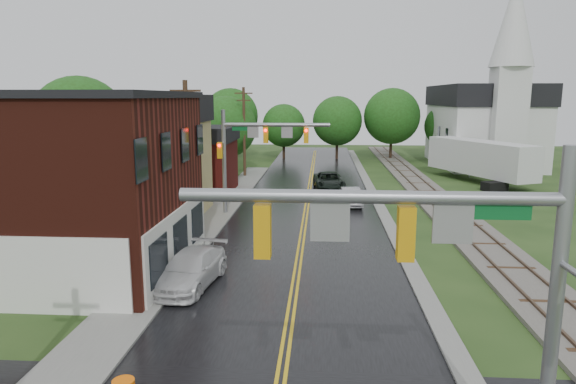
# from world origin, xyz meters

# --- Properties ---
(main_road) EXTENTS (10.00, 90.00, 0.02)m
(main_road) POSITION_xyz_m (0.00, 30.00, 0.00)
(main_road) COLOR black
(main_road) RESTS_ON ground
(curb_right) EXTENTS (0.80, 70.00, 0.12)m
(curb_right) POSITION_xyz_m (5.40, 35.00, 0.00)
(curb_right) COLOR gray
(curb_right) RESTS_ON ground
(sidewalk_left) EXTENTS (2.40, 50.00, 0.12)m
(sidewalk_left) POSITION_xyz_m (-6.20, 25.00, 0.00)
(sidewalk_left) COLOR gray
(sidewalk_left) RESTS_ON ground
(brick_building) EXTENTS (14.30, 10.30, 8.30)m
(brick_building) POSITION_xyz_m (-12.48, 15.00, 4.15)
(brick_building) COLOR #45170E
(brick_building) RESTS_ON ground
(yellow_house) EXTENTS (8.00, 7.00, 6.40)m
(yellow_house) POSITION_xyz_m (-11.00, 26.00, 3.20)
(yellow_house) COLOR tan
(yellow_house) RESTS_ON ground
(darkred_building) EXTENTS (7.00, 6.00, 4.40)m
(darkred_building) POSITION_xyz_m (-10.00, 35.00, 2.20)
(darkred_building) COLOR #3F0F0C
(darkred_building) RESTS_ON ground
(church) EXTENTS (10.40, 18.40, 20.00)m
(church) POSITION_xyz_m (20.00, 53.74, 5.83)
(church) COLOR silver
(church) RESTS_ON ground
(railroad) EXTENTS (3.20, 80.00, 0.30)m
(railroad) POSITION_xyz_m (10.00, 35.00, 0.11)
(railroad) COLOR #59544C
(railroad) RESTS_ON ground
(traffic_signal_near) EXTENTS (7.34, 0.30, 7.20)m
(traffic_signal_near) POSITION_xyz_m (3.47, 2.00, 4.97)
(traffic_signal_near) COLOR gray
(traffic_signal_near) RESTS_ON ground
(traffic_signal_far) EXTENTS (7.34, 0.43, 7.20)m
(traffic_signal_far) POSITION_xyz_m (-3.47, 27.00, 4.97)
(traffic_signal_far) COLOR gray
(traffic_signal_far) RESTS_ON ground
(utility_pole_b) EXTENTS (1.80, 0.28, 9.00)m
(utility_pole_b) POSITION_xyz_m (-6.80, 22.00, 4.72)
(utility_pole_b) COLOR #382616
(utility_pole_b) RESTS_ON ground
(utility_pole_c) EXTENTS (1.80, 0.28, 9.00)m
(utility_pole_c) POSITION_xyz_m (-6.80, 44.00, 4.72)
(utility_pole_c) COLOR #382616
(utility_pole_c) RESTS_ON ground
(tree_left_b) EXTENTS (7.60, 7.60, 9.69)m
(tree_left_b) POSITION_xyz_m (-17.85, 31.90, 5.72)
(tree_left_b) COLOR black
(tree_left_b) RESTS_ON ground
(tree_left_c) EXTENTS (6.00, 6.00, 7.65)m
(tree_left_c) POSITION_xyz_m (-13.85, 39.90, 4.51)
(tree_left_c) COLOR black
(tree_left_c) RESTS_ON ground
(tree_left_e) EXTENTS (6.40, 6.40, 8.16)m
(tree_left_e) POSITION_xyz_m (-8.85, 45.90, 4.81)
(tree_left_e) COLOR black
(tree_left_e) RESTS_ON ground
(suv_dark) EXTENTS (2.96, 5.63, 1.51)m
(suv_dark) POSITION_xyz_m (1.71, 36.94, 0.76)
(suv_dark) COLOR black
(suv_dark) RESTS_ON ground
(sedan_silver) EXTENTS (1.70, 4.07, 1.31)m
(sedan_silver) POSITION_xyz_m (3.28, 30.41, 0.65)
(sedan_silver) COLOR #AAA9AE
(sedan_silver) RESTS_ON ground
(pickup_white) EXTENTS (2.74, 5.31, 1.47)m
(pickup_white) POSITION_xyz_m (-4.49, 13.20, 0.74)
(pickup_white) COLOR silver
(pickup_white) RESTS_ON ground
(semi_trailer) EXTENTS (7.51, 12.63, 3.95)m
(semi_trailer) POSITION_xyz_m (16.08, 42.03, 2.34)
(semi_trailer) COLOR black
(semi_trailer) RESTS_ON ground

